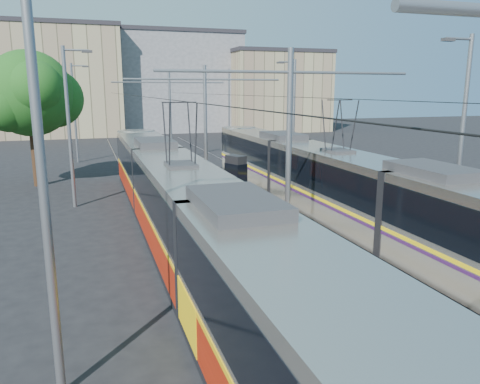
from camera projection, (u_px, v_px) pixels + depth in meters
name	position (u px, v px, depth m)	size (l,w,h in m)	color
ground	(441.00, 380.00, 9.74)	(160.00, 160.00, 0.00)	black
platform	(220.00, 198.00, 25.49)	(4.00, 50.00, 0.30)	gray
tactile_strip_left	(194.00, 197.00, 25.01)	(0.70, 50.00, 0.01)	gray
tactile_strip_right	(245.00, 193.00, 25.90)	(0.70, 50.00, 0.01)	gray
rails	(220.00, 200.00, 25.52)	(8.71, 70.00, 0.03)	gray
tram_left	(182.00, 210.00, 16.81)	(2.43, 32.04, 5.50)	black
tram_right	(336.00, 184.00, 20.54)	(2.43, 29.78, 5.50)	black
catenary	(235.00, 120.00, 21.91)	(9.20, 70.00, 7.00)	gray
street_lamps	(201.00, 119.00, 28.34)	(15.18, 38.22, 8.00)	gray
shelter	(236.00, 177.00, 24.06)	(1.01, 1.23, 2.34)	black
tree	(36.00, 95.00, 28.55)	(5.70, 5.27, 8.28)	#382314
building_left	(56.00, 81.00, 60.88)	(16.32, 12.24, 14.01)	tan
building_centre	(173.00, 82.00, 69.47)	(18.36, 14.28, 13.98)	gray
building_right	(275.00, 91.00, 68.44)	(14.28, 10.20, 11.42)	tan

